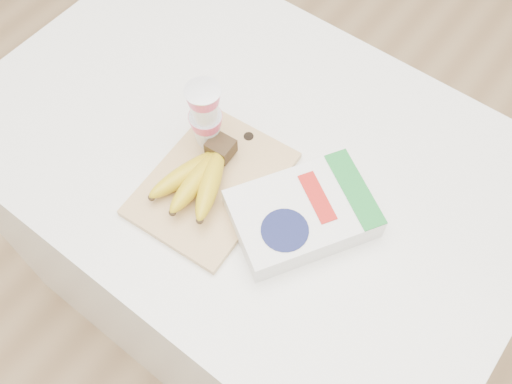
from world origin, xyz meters
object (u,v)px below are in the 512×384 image
at_px(cutting_board, 212,183).
at_px(yogurt_stack, 205,115).
at_px(table, 251,241).
at_px(cereal_box, 303,214).
at_px(bananas, 200,176).

height_order(cutting_board, yogurt_stack, yogurt_stack).
relative_size(table, cereal_box, 3.87).
height_order(table, yogurt_stack, yogurt_stack).
bearing_deg(table, cutting_board, -90.94).
xyz_separation_m(cutting_board, cereal_box, (0.18, 0.04, 0.02)).
bearing_deg(table, cereal_box, -21.51).
bearing_deg(bananas, table, 82.49).
relative_size(yogurt_stack, cereal_box, 0.52).
height_order(table, cutting_board, cutting_board).
relative_size(table, cutting_board, 3.89).
bearing_deg(yogurt_stack, cutting_board, -46.15).
distance_m(cutting_board, yogurt_stack, 0.13).
distance_m(bananas, yogurt_stack, 0.11).
bearing_deg(cereal_box, bananas, -132.32).
bearing_deg(cutting_board, cereal_box, 9.08).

